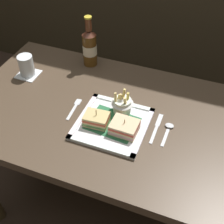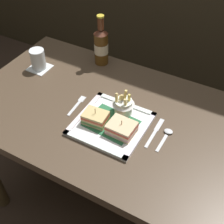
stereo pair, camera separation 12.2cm
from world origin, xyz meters
name	(u,v)px [view 1 (the left image)]	position (x,y,z in m)	size (l,w,h in m)	color
ground_plane	(112,204)	(0.00, 0.00, 0.00)	(6.00, 6.00, 0.00)	#3D2D23
dining_table	(112,130)	(0.00, 0.00, 0.63)	(1.27, 0.74, 0.73)	#49392A
square_plate	(112,124)	(0.03, -0.06, 0.74)	(0.28, 0.28, 0.02)	white
sandwich_half_left	(96,119)	(-0.03, -0.09, 0.76)	(0.10, 0.08, 0.07)	tan
sandwich_half_right	(124,127)	(0.09, -0.09, 0.76)	(0.11, 0.09, 0.07)	#D7BD80
fries_cup	(122,103)	(0.04, 0.02, 0.78)	(0.09, 0.09, 0.11)	white
beer_bottle	(90,47)	(-0.23, 0.30, 0.83)	(0.07, 0.07, 0.25)	#583612
drink_coaster	(28,74)	(-0.47, 0.11, 0.73)	(0.10, 0.10, 0.00)	silver
water_glass	(27,67)	(-0.47, 0.11, 0.77)	(0.07, 0.07, 0.10)	silver
fork	(75,108)	(-0.16, -0.03, 0.73)	(0.03, 0.13, 0.00)	silver
knife	(157,127)	(0.20, -0.01, 0.73)	(0.02, 0.17, 0.00)	silver
spoon	(168,129)	(0.24, -0.01, 0.73)	(0.04, 0.13, 0.01)	silver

